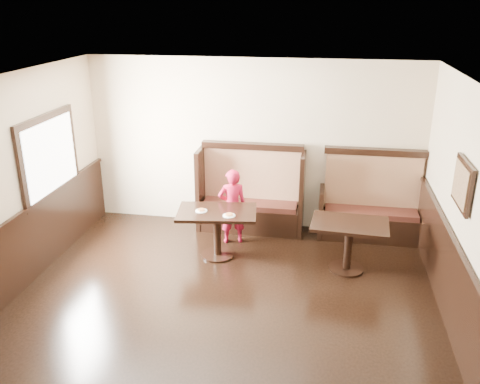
% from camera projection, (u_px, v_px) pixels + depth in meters
% --- Properties ---
extents(ground, '(7.00, 7.00, 0.00)m').
position_uv_depth(ground, '(206.00, 351.00, 5.61)').
color(ground, black).
rests_on(ground, ground).
extents(room_shell, '(7.00, 7.00, 7.00)m').
position_uv_depth(room_shell, '(185.00, 283.00, 5.68)').
color(room_shell, beige).
rests_on(room_shell, ground).
extents(booth_main, '(1.75, 0.72, 1.45)m').
position_uv_depth(booth_main, '(251.00, 199.00, 8.46)').
color(booth_main, black).
rests_on(booth_main, ground).
extents(booth_neighbor, '(1.65, 0.72, 1.45)m').
position_uv_depth(booth_neighbor, '(371.00, 209.00, 8.17)').
color(booth_neighbor, black).
rests_on(booth_neighbor, ground).
extents(table_main, '(1.23, 0.86, 0.73)m').
position_uv_depth(table_main, '(217.00, 222.00, 7.50)').
color(table_main, black).
rests_on(table_main, ground).
extents(table_neighbor, '(1.10, 0.76, 0.73)m').
position_uv_depth(table_neighbor, '(349.00, 235.00, 7.12)').
color(table_neighbor, black).
rests_on(table_neighbor, ground).
extents(child, '(0.51, 0.42, 1.22)m').
position_uv_depth(child, '(232.00, 206.00, 7.94)').
color(child, '#AF1232').
rests_on(child, ground).
extents(pizza_plate_left, '(0.18, 0.18, 0.03)m').
position_uv_depth(pizza_plate_left, '(201.00, 210.00, 7.44)').
color(pizza_plate_left, white).
rests_on(pizza_plate_left, table_main).
extents(pizza_plate_right, '(0.18, 0.18, 0.03)m').
position_uv_depth(pizza_plate_right, '(229.00, 215.00, 7.27)').
color(pizza_plate_right, white).
rests_on(pizza_plate_right, table_main).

